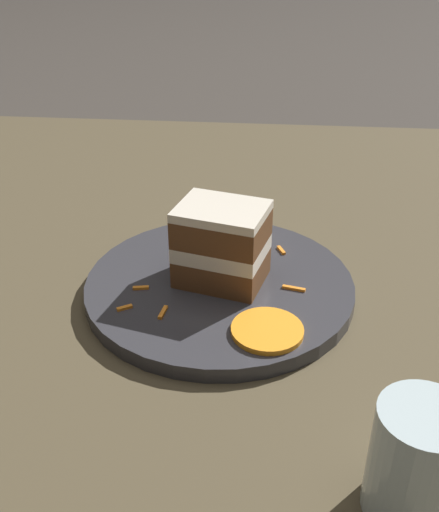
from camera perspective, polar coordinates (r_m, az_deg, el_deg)
name	(u,v)px	position (r m, az deg, el deg)	size (l,w,h in m)	color
ground_plane	(195,304)	(0.69, -2.39, -4.55)	(6.00, 6.00, 0.00)	#38332D
dining_table	(194,293)	(0.69, -2.41, -3.54)	(1.15, 0.98, 0.03)	#4C422D
plate	(220,286)	(0.65, 0.00, -2.92)	(0.29, 0.29, 0.02)	#333338
cake_slice	(222,244)	(0.63, 0.21, 1.13)	(0.09, 0.10, 0.09)	brown
cream_dollop	(238,223)	(0.73, 1.73, 3.12)	(0.05, 0.04, 0.04)	silver
orange_garnish	(267,330)	(0.57, 4.57, -7.07)	(0.07, 0.07, 0.01)	orange
carrot_shreds_scatter	(215,271)	(0.66, -0.39, -1.47)	(0.16, 0.19, 0.00)	orange
drinking_glass	(415,469)	(0.45, 18.09, -18.69)	(0.06, 0.06, 0.09)	silver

